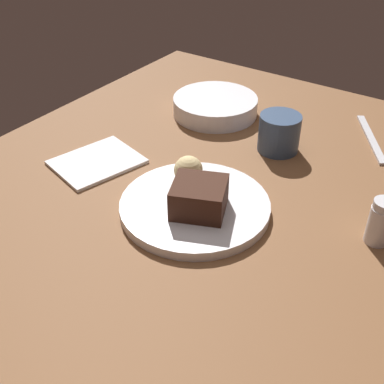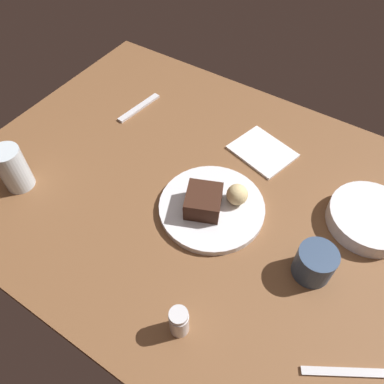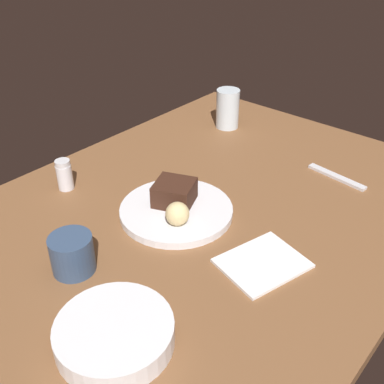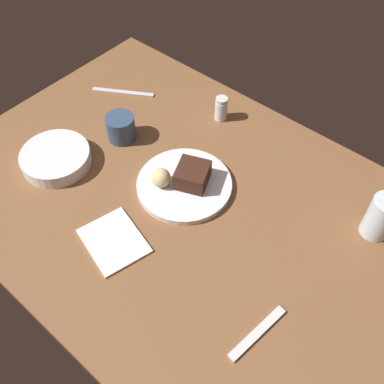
{
  "view_description": "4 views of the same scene",
  "coord_description": "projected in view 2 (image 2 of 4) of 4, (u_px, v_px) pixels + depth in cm",
  "views": [
    {
      "loc": [
        -49.55,
        -38.06,
        50.82
      ],
      "look_at": [
        1.16,
        -3.35,
        7.04
      ],
      "focal_mm": 46.12,
      "sensor_mm": 36.0,
      "label": 1
    },
    {
      "loc": [
        25.08,
        -47.08,
        71.86
      ],
      "look_at": [
        -3.29,
        -3.42,
        5.82
      ],
      "focal_mm": 34.91,
      "sensor_mm": 36.0,
      "label": 2
    },
    {
      "loc": [
        60.01,
        50.89,
        59.54
      ],
      "look_at": [
        0.27,
        -0.45,
        8.87
      ],
      "focal_mm": 43.14,
      "sensor_mm": 36.0,
      "label": 3
    },
    {
      "loc": [
        -45.48,
        49.33,
        88.77
      ],
      "look_at": [
        -2.38,
        -1.22,
        6.42
      ],
      "focal_mm": 41.58,
      "sensor_mm": 36.0,
      "label": 4
    }
  ],
  "objects": [
    {
      "name": "water_glass",
      "position": [
        13.0,
        168.0,
        0.85
      ],
      "size": [
        6.55,
        6.55,
        11.08
      ],
      "primitive_type": "cylinder",
      "color": "silver",
      "rests_on": "dining_table"
    },
    {
      "name": "butter_knife",
      "position": [
        357.0,
        373.0,
        0.63
      ],
      "size": [
        17.0,
        11.01,
        0.5
      ],
      "primitive_type": "cube",
      "rotation": [
        0.0,
        0.0,
        3.68
      ],
      "color": "silver",
      "rests_on": "dining_table"
    },
    {
      "name": "folded_napkin",
      "position": [
        262.0,
        151.0,
        0.96
      ],
      "size": [
        17.4,
        15.41,
        0.6
      ],
      "primitive_type": "cube",
      "rotation": [
        0.0,
        0.0,
        -0.27
      ],
      "color": "white",
      "rests_on": "dining_table"
    },
    {
      "name": "dessert_spoon",
      "position": [
        139.0,
        108.0,
        1.06
      ],
      "size": [
        3.71,
        15.11,
        0.7
      ],
      "primitive_type": "cube",
      "rotation": [
        0.0,
        0.0,
        1.44
      ],
      "color": "silver",
      "rests_on": "dining_table"
    },
    {
      "name": "chocolate_cake_slice",
      "position": [
        203.0,
        201.0,
        0.81
      ],
      "size": [
        10.07,
        10.31,
        4.82
      ],
      "primitive_type": "cube",
      "rotation": [
        0.0,
        0.0,
        5.11
      ],
      "color": "#381E14",
      "rests_on": "dessert_plate"
    },
    {
      "name": "bread_roll",
      "position": [
        237.0,
        194.0,
        0.82
      ],
      "size": [
        4.8,
        4.8,
        4.8
      ],
      "primitive_type": "sphere",
      "color": "#DBC184",
      "rests_on": "dessert_plate"
    },
    {
      "name": "side_bowl",
      "position": [
        370.0,
        218.0,
        0.81
      ],
      "size": [
        17.91,
        17.91,
        3.79
      ],
      "primitive_type": "cylinder",
      "color": "silver",
      "rests_on": "dining_table"
    },
    {
      "name": "coffee_cup",
      "position": [
        315.0,
        263.0,
        0.72
      ],
      "size": [
        7.73,
        7.73,
        7.11
      ],
      "primitive_type": "cylinder",
      "color": "#334766",
      "rests_on": "dining_table"
    },
    {
      "name": "dining_table",
      "position": [
        212.0,
        200.0,
        0.88
      ],
      "size": [
        120.0,
        84.0,
        3.0
      ],
      "primitive_type": "cube",
      "color": "brown",
      "rests_on": "ground"
    },
    {
      "name": "salt_shaker",
      "position": [
        179.0,
        321.0,
        0.65
      ],
      "size": [
        3.54,
        3.54,
        7.17
      ],
      "color": "silver",
      "rests_on": "dining_table"
    },
    {
      "name": "dessert_plate",
      "position": [
        212.0,
        207.0,
        0.84
      ],
      "size": [
        23.78,
        23.78,
        1.6
      ],
      "primitive_type": "cylinder",
      "color": "silver",
      "rests_on": "dining_table"
    }
  ]
}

